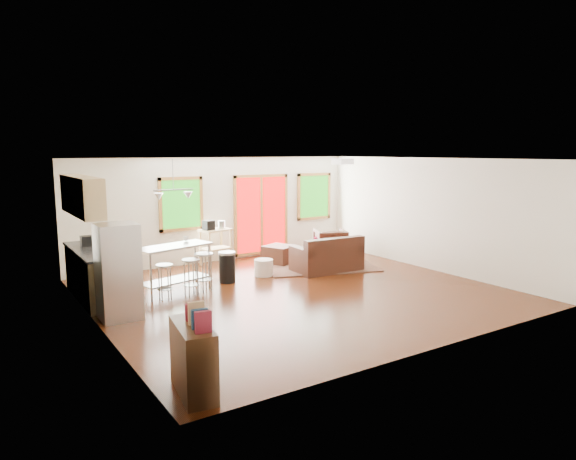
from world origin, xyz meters
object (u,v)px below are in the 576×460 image
loveseat (328,257)px  armchair (330,242)px  kitchen_cart (215,234)px  coffee_table (324,252)px  island (174,260)px  refrigerator (119,272)px  ottoman (279,254)px  rug (317,265)px

loveseat → armchair: bearing=54.2°
loveseat → kitchen_cart: kitchen_cart is taller
coffee_table → armchair: size_ratio=1.29×
loveseat → island: island is taller
coffee_table → armchair: armchair is taller
refrigerator → kitchen_cart: 4.11m
ottoman → island: size_ratio=0.42×
refrigerator → kitchen_cart: size_ratio=1.42×
loveseat → armchair: size_ratio=1.97×
loveseat → coffee_table: size_ratio=1.54×
refrigerator → kitchen_cart: bearing=43.3°
ottoman → refrigerator: 4.97m
loveseat → refrigerator: bearing=-166.4°
island → kitchen_cart: bearing=46.7°
refrigerator → coffee_table: bearing=16.0°
armchair → ottoman: size_ratio=1.20×
coffee_table → kitchen_cart: kitchen_cart is taller
coffee_table → refrigerator: 5.53m
rug → kitchen_cart: kitchen_cart is taller
loveseat → ottoman: loveseat is taller
ottoman → coffee_table: bearing=-37.9°
rug → armchair: 1.19m
loveseat → ottoman: bearing=114.8°
rug → armchair: (0.91, 0.66, 0.39)m
armchair → island: bearing=36.8°
rug → island: size_ratio=1.64×
loveseat → refrigerator: 5.04m
ottoman → refrigerator: size_ratio=0.42×
armchair → island: 4.79m
armchair → refrigerator: size_ratio=0.50×
ottoman → island: (-3.11, -1.13, 0.42)m
island → kitchen_cart: 2.44m
loveseat → rug: bearing=80.3°
rug → kitchen_cart: (-2.08, 1.35, 0.75)m
rug → refrigerator: refrigerator is taller
armchair → ottoman: 1.57m
loveseat → armchair: (1.05, 1.27, 0.08)m
armchair → kitchen_cart: size_ratio=0.72×
armchair → refrigerator: 6.37m
island → loveseat: bearing=-2.9°
ottoman → refrigerator: (-4.44, -2.16, 0.57)m
armchair → island: (-4.66, -1.09, 0.24)m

